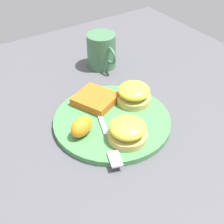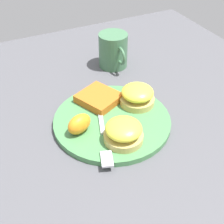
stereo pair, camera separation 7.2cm
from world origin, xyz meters
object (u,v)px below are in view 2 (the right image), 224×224
object	(u,v)px
hashbrown_patty	(100,98)
orange_wedge	(79,124)
sandwich_benedict_right	(137,95)
fork	(103,136)
cup	(113,50)
sandwich_benedict_left	(124,132)

from	to	relation	value
hashbrown_patty	orange_wedge	world-z (taller)	orange_wedge
sandwich_benedict_right	hashbrown_patty	bearing A→B (deg)	-121.96
fork	cup	bearing A→B (deg)	150.21
orange_wedge	cup	world-z (taller)	cup
sandwich_benedict_right	orange_wedge	xyz separation A→B (m)	(0.04, -0.17, -0.00)
sandwich_benedict_right	cup	world-z (taller)	cup
orange_wedge	fork	bearing A→B (deg)	44.00
hashbrown_patty	cup	bearing A→B (deg)	144.66
hashbrown_patty	orange_wedge	distance (m)	0.12
fork	hashbrown_patty	bearing A→B (deg)	158.53
cup	hashbrown_patty	bearing A→B (deg)	-35.34
hashbrown_patty	cup	size ratio (longest dim) A/B	0.80
sandwich_benedict_left	orange_wedge	distance (m)	0.10
sandwich_benedict_left	orange_wedge	world-z (taller)	sandwich_benedict_left
sandwich_benedict_right	hashbrown_patty	xyz separation A→B (m)	(-0.05, -0.08, -0.01)
orange_wedge	fork	size ratio (longest dim) A/B	0.30
sandwich_benedict_left	cup	bearing A→B (deg)	157.60
hashbrown_patty	fork	distance (m)	0.14
sandwich_benedict_right	cup	size ratio (longest dim) A/B	0.73
fork	cup	size ratio (longest dim) A/B	1.69
sandwich_benedict_right	fork	distance (m)	0.15
sandwich_benedict_right	hashbrown_patty	size ratio (longest dim) A/B	0.92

